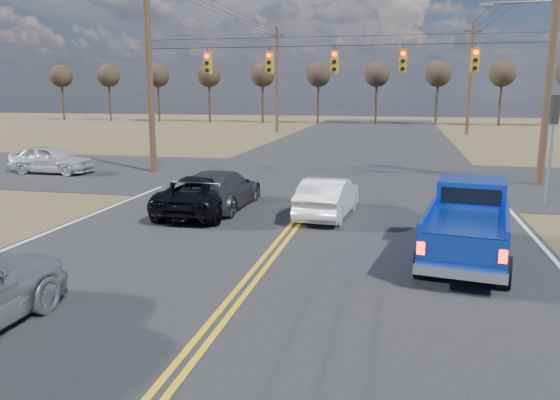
% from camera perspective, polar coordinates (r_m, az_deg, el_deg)
% --- Properties ---
extents(ground, '(160.00, 160.00, 0.00)m').
position_cam_1_polar(ground, '(8.76, -9.76, -16.36)').
color(ground, brown).
rests_on(ground, ground).
extents(road_main, '(14.00, 120.00, 0.02)m').
position_cam_1_polar(road_main, '(17.88, 2.34, -1.71)').
color(road_main, '#28282B').
rests_on(road_main, ground).
extents(road_cross, '(120.00, 12.00, 0.02)m').
position_cam_1_polar(road_cross, '(25.65, 5.49, 2.27)').
color(road_cross, '#28282B').
rests_on(road_cross, ground).
extents(signal_gantry, '(19.60, 4.83, 10.00)m').
position_cam_1_polar(signal_gantry, '(25.08, 6.82, 13.64)').
color(signal_gantry, '#473323').
rests_on(signal_gantry, ground).
extents(utility_poles, '(19.60, 58.32, 10.00)m').
position_cam_1_polar(utility_poles, '(24.37, 5.43, 14.12)').
color(utility_poles, '#473323').
rests_on(utility_poles, ground).
extents(treeline, '(87.00, 117.80, 7.40)m').
position_cam_1_polar(treeline, '(34.28, 7.57, 14.08)').
color(treeline, '#33261C').
rests_on(treeline, ground).
extents(pickup_truck, '(2.57, 5.10, 1.83)m').
position_cam_1_polar(pickup_truck, '(13.85, 19.06, -2.46)').
color(pickup_truck, black).
rests_on(pickup_truck, ground).
extents(black_suv, '(2.25, 4.70, 1.29)m').
position_cam_1_polar(black_suv, '(18.37, -8.05, 0.60)').
color(black_suv, black).
rests_on(black_suv, ground).
extents(white_car_queue, '(1.69, 4.04, 1.30)m').
position_cam_1_polar(white_car_queue, '(17.74, 5.01, 0.30)').
color(white_car_queue, silver).
rests_on(white_car_queue, ground).
extents(dgrey_car_queue, '(1.98, 4.72, 1.36)m').
position_cam_1_polar(dgrey_car_queue, '(19.01, -6.28, 1.11)').
color(dgrey_car_queue, '#36353A').
rests_on(dgrey_car_queue, ground).
extents(cross_car_west, '(1.87, 4.23, 1.42)m').
position_cam_1_polar(cross_car_west, '(29.21, -22.76, 3.95)').
color(cross_car_west, silver).
rests_on(cross_car_west, ground).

